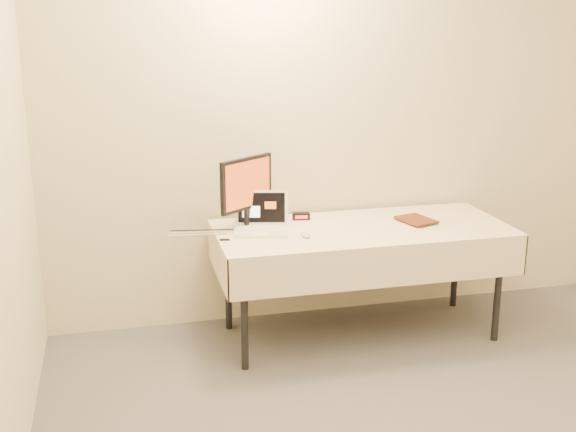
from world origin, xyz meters
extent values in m
cube|color=beige|center=(0.00, 2.50, 1.35)|extent=(4.00, 0.10, 2.70)
cylinder|color=black|center=(-0.82, 1.75, 0.34)|extent=(0.04, 0.04, 0.69)
cylinder|color=black|center=(0.82, 1.75, 0.34)|extent=(0.04, 0.04, 0.69)
cylinder|color=black|center=(-0.82, 2.34, 0.34)|extent=(0.04, 0.04, 0.69)
cylinder|color=black|center=(0.82, 2.34, 0.34)|extent=(0.04, 0.04, 0.69)
cube|color=gray|center=(0.00, 2.04, 0.71)|extent=(1.80, 0.75, 0.04)
cube|color=beige|center=(0.00, 2.04, 0.73)|extent=(1.86, 0.81, 0.01)
cube|color=beige|center=(0.00, 1.64, 0.60)|extent=(1.86, 0.01, 0.25)
cube|color=beige|center=(0.00, 2.45, 0.60)|extent=(1.86, 0.01, 0.25)
cube|color=beige|center=(-0.93, 2.04, 0.60)|extent=(0.01, 0.81, 0.25)
cube|color=beige|center=(0.93, 2.04, 0.60)|extent=(0.01, 0.81, 0.25)
cube|color=white|center=(-0.65, 2.08, 0.75)|extent=(0.38, 0.30, 0.02)
cube|color=white|center=(-0.62, 2.20, 0.86)|extent=(0.34, 0.12, 0.22)
cube|color=black|center=(-0.62, 2.20, 0.86)|extent=(0.29, 0.09, 0.19)
cylinder|color=black|center=(-0.71, 2.21, 0.74)|extent=(0.21, 0.21, 0.01)
cube|color=black|center=(-0.71, 2.21, 0.81)|extent=(0.04, 0.04, 0.11)
cube|color=black|center=(-0.71, 2.21, 1.03)|extent=(0.37, 0.28, 0.33)
cube|color=#C64D17|center=(-0.71, 2.21, 1.03)|extent=(0.32, 0.24, 0.29)
imported|color=maroon|center=(0.29, 2.04, 0.86)|extent=(0.18, 0.07, 0.25)
cube|color=black|center=(-0.33, 2.30, 0.76)|extent=(0.12, 0.06, 0.05)
cube|color=#FF0C24|center=(-0.34, 2.28, 0.76)|extent=(0.08, 0.01, 0.02)
ellipsoid|color=silver|center=(-0.40, 1.93, 0.75)|extent=(0.06, 0.10, 0.02)
cube|color=#B3DBAE|center=(0.42, 2.01, 0.74)|extent=(0.14, 0.29, 0.00)
cube|color=black|center=(-0.89, 1.98, 0.74)|extent=(0.06, 0.03, 0.01)
camera|label=1|loc=(-1.50, -2.09, 2.05)|focal=45.00mm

